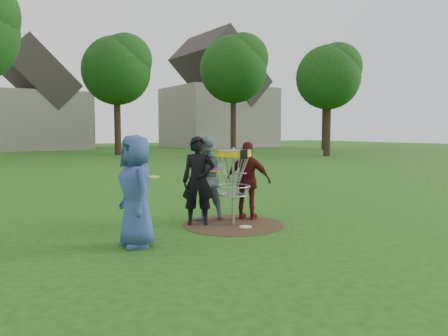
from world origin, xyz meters
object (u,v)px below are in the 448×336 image
disc_golf_basket (233,168)px  player_black (198,181)px  player_grey (204,178)px  player_maroon (248,181)px  player_blue (136,191)px

disc_golf_basket → player_black: bearing=145.6°
player_black → disc_golf_basket: (0.51, -0.35, 0.23)m
player_grey → player_maroon: bearing=157.1°
player_blue → disc_golf_basket: (1.99, 0.44, 0.21)m
player_blue → player_maroon: bearing=107.1°
disc_golf_basket → player_grey: bearing=107.2°
player_black → player_maroon: bearing=25.0°
player_grey → disc_golf_basket: size_ratio=1.16×
player_black → disc_golf_basket: player_black is taller
player_grey → disc_golf_basket: bearing=115.4°
player_grey → player_maroon: size_ratio=1.08×
player_black → player_maroon: player_black is taller
player_black → player_blue: bearing=-120.9°
player_blue → disc_golf_basket: bearing=104.2°
player_grey → player_black: bearing=54.6°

